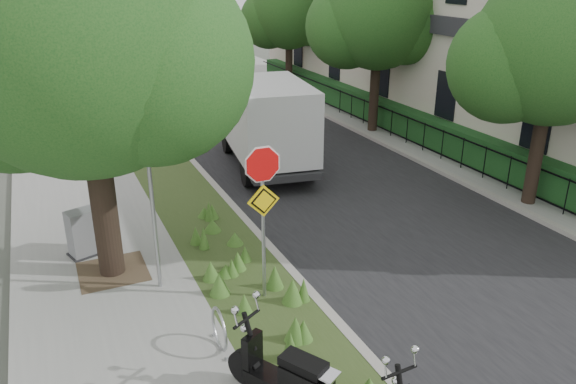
{
  "coord_description": "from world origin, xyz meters",
  "views": [
    {
      "loc": [
        -4.88,
        -8.26,
        6.18
      ],
      "look_at": [
        0.07,
        2.73,
        1.3
      ],
      "focal_mm": 35.0,
      "sensor_mm": 36.0,
      "label": 1
    }
  ],
  "objects_px": {
    "sign_assembly": "(263,192)",
    "box_truck": "(266,120)",
    "scooter_near": "(293,382)",
    "utility_cabinet": "(85,233)"
  },
  "relations": [
    {
      "from": "sign_assembly",
      "to": "scooter_near",
      "type": "height_order",
      "value": "sign_assembly"
    },
    {
      "from": "sign_assembly",
      "to": "utility_cabinet",
      "type": "distance_m",
      "value": 4.76
    },
    {
      "from": "scooter_near",
      "to": "box_truck",
      "type": "relative_size",
      "value": 0.31
    },
    {
      "from": "scooter_near",
      "to": "utility_cabinet",
      "type": "height_order",
      "value": "utility_cabinet"
    },
    {
      "from": "box_truck",
      "to": "utility_cabinet",
      "type": "xyz_separation_m",
      "value": [
        -6.03,
        -4.05,
        -0.97
      ]
    },
    {
      "from": "box_truck",
      "to": "utility_cabinet",
      "type": "bearing_deg",
      "value": -146.11
    },
    {
      "from": "sign_assembly",
      "to": "scooter_near",
      "type": "xyz_separation_m",
      "value": [
        -0.75,
        -2.95,
        -1.75
      ]
    },
    {
      "from": "sign_assembly",
      "to": "box_truck",
      "type": "height_order",
      "value": "sign_assembly"
    },
    {
      "from": "utility_cabinet",
      "to": "box_truck",
      "type": "bearing_deg",
      "value": 33.89
    },
    {
      "from": "sign_assembly",
      "to": "box_truck",
      "type": "bearing_deg",
      "value": 67.49
    }
  ]
}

